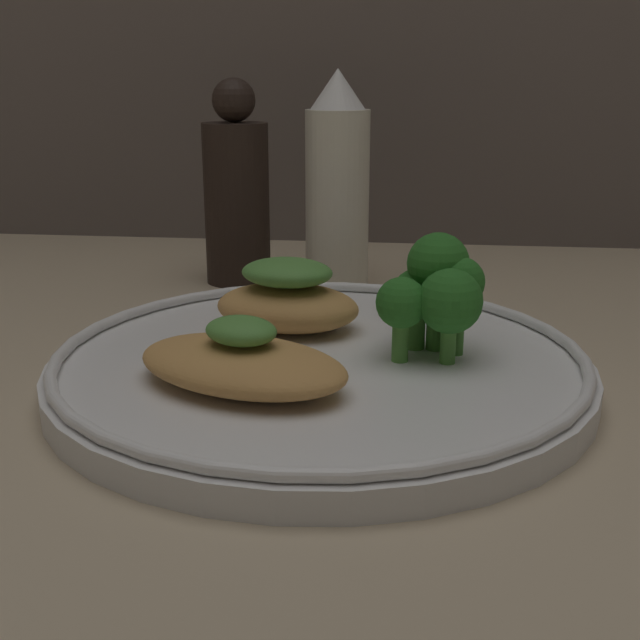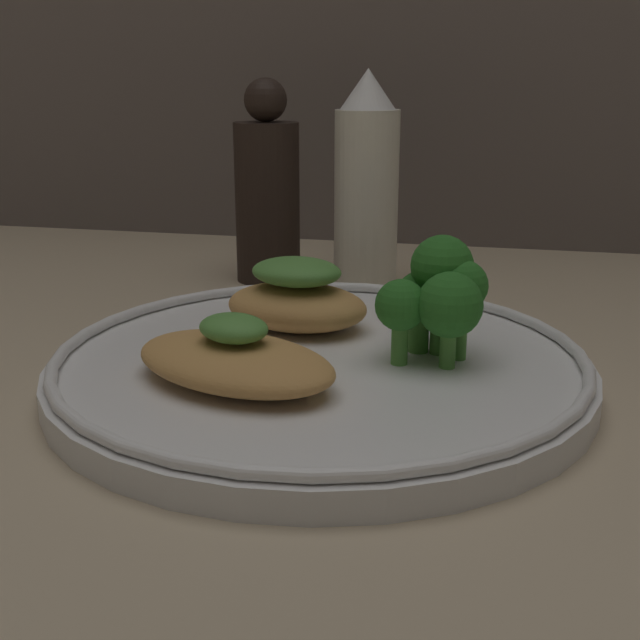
{
  "view_description": "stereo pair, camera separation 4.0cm",
  "coord_description": "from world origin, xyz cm",
  "px_view_note": "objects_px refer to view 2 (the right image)",
  "views": [
    {
      "loc": [
        4.43,
        -38.0,
        15.21
      ],
      "look_at": [
        0.0,
        0.0,
        3.4
      ],
      "focal_mm": 45.0,
      "sensor_mm": 36.0,
      "label": 1
    },
    {
      "loc": [
        8.37,
        -37.33,
        15.21
      ],
      "look_at": [
        0.0,
        0.0,
        3.4
      ],
      "focal_mm": 45.0,
      "sensor_mm": 36.0,
      "label": 2
    }
  ],
  "objects_px": {
    "sauce_bottle": "(366,185)",
    "pepper_grinder": "(267,193)",
    "plate": "(320,365)",
    "broccoli_bunch": "(438,293)"
  },
  "relations": [
    {
      "from": "plate",
      "to": "pepper_grinder",
      "type": "xyz_separation_m",
      "value": [
        -0.09,
        0.2,
        0.06
      ]
    },
    {
      "from": "broccoli_bunch",
      "to": "pepper_grinder",
      "type": "xyz_separation_m",
      "value": [
        -0.14,
        0.19,
        0.02
      ]
    },
    {
      "from": "broccoli_bunch",
      "to": "pepper_grinder",
      "type": "relative_size",
      "value": 0.41
    },
    {
      "from": "plate",
      "to": "broccoli_bunch",
      "type": "bearing_deg",
      "value": 10.47
    },
    {
      "from": "plate",
      "to": "sauce_bottle",
      "type": "xyz_separation_m",
      "value": [
        -0.01,
        0.2,
        0.06
      ]
    },
    {
      "from": "pepper_grinder",
      "to": "broccoli_bunch",
      "type": "bearing_deg",
      "value": -53.37
    },
    {
      "from": "broccoli_bunch",
      "to": "sauce_bottle",
      "type": "height_order",
      "value": "sauce_bottle"
    },
    {
      "from": "sauce_bottle",
      "to": "pepper_grinder",
      "type": "distance_m",
      "value": 0.08
    },
    {
      "from": "plate",
      "to": "sauce_bottle",
      "type": "relative_size",
      "value": 1.76
    },
    {
      "from": "plate",
      "to": "pepper_grinder",
      "type": "height_order",
      "value": "pepper_grinder"
    }
  ]
}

